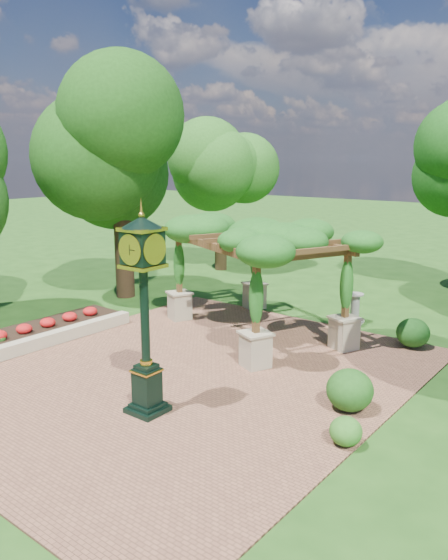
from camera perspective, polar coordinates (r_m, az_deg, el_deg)
The scene contains 12 objects.
ground at distance 13.50m, azimuth -6.74°, elevation -10.99°, with size 120.00×120.00×0.00m, color #1E4714.
brick_plaza at distance 14.16m, azimuth -3.83°, elevation -9.69°, with size 10.00×12.00×0.04m, color brown.
border_wall at distance 17.08m, azimuth -16.56°, elevation -5.61°, with size 0.35×5.00×0.40m, color #C6B793.
flower_bed at distance 17.81m, azimuth -18.23°, elevation -5.05°, with size 1.50×5.00×0.36m, color red.
pedestal_clock at distance 11.35m, azimuth -8.36°, elevation -1.83°, with size 0.86×0.86×4.31m.
pergola at distance 16.58m, azimuth 3.36°, elevation 4.18°, with size 6.68×5.55×3.61m.
sundial at distance 18.69m, azimuth 13.51°, elevation -3.08°, with size 0.66×0.66×1.02m.
shrub_front at distance 10.98m, azimuth 12.61°, elevation -15.16°, with size 0.63×0.63×0.56m, color #2B631C.
shrub_mid at distance 12.30m, azimuth 13.01°, elevation -11.14°, with size 1.02×1.02×0.92m, color #1B4914.
shrub_back at distance 16.72m, azimuth 19.14°, elevation -5.23°, with size 0.94×0.94×0.85m, color #1F5619.
tree_west_near at distance 21.49m, azimuth -10.84°, elevation 13.92°, with size 4.28×4.28×8.71m.
tree_west_far at distance 26.55m, azimuth -0.35°, elevation 10.81°, with size 3.50×3.50×6.66m.
Camera 1 is at (8.86, -8.65, 5.38)m, focal length 35.00 mm.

